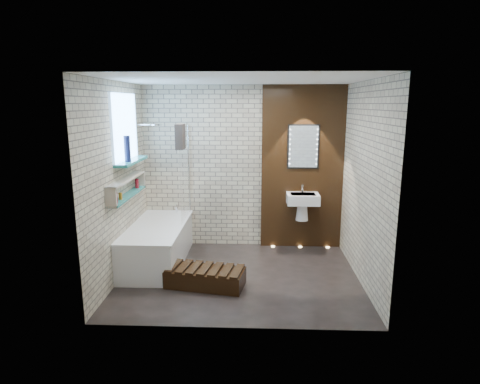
{
  "coord_description": "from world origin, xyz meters",
  "views": [
    {
      "loc": [
        0.22,
        -5.16,
        2.31
      ],
      "look_at": [
        0.0,
        0.15,
        1.15
      ],
      "focal_mm": 30.38,
      "sensor_mm": 36.0,
      "label": 1
    }
  ],
  "objects_px": {
    "washbasin": "(303,202)",
    "walnut_step": "(205,278)",
    "led_mirror": "(303,147)",
    "bathtub": "(158,244)",
    "bath_screen": "(185,173)"
  },
  "relations": [
    {
      "from": "bath_screen",
      "to": "washbasin",
      "type": "xyz_separation_m",
      "value": [
        1.82,
        0.18,
        -0.49
      ]
    },
    {
      "from": "bath_screen",
      "to": "led_mirror",
      "type": "bearing_deg",
      "value": 10.66
    },
    {
      "from": "led_mirror",
      "to": "walnut_step",
      "type": "height_order",
      "value": "led_mirror"
    },
    {
      "from": "bathtub",
      "to": "bath_screen",
      "type": "xyz_separation_m",
      "value": [
        0.35,
        0.44,
        0.99
      ]
    },
    {
      "from": "washbasin",
      "to": "led_mirror",
      "type": "bearing_deg",
      "value": 90.0
    },
    {
      "from": "led_mirror",
      "to": "bath_screen",
      "type": "bearing_deg",
      "value": -169.34
    },
    {
      "from": "bathtub",
      "to": "led_mirror",
      "type": "distance_m",
      "value": 2.68
    },
    {
      "from": "bath_screen",
      "to": "walnut_step",
      "type": "height_order",
      "value": "bath_screen"
    },
    {
      "from": "bathtub",
      "to": "washbasin",
      "type": "xyz_separation_m",
      "value": [
        2.17,
        0.62,
        0.5
      ]
    },
    {
      "from": "washbasin",
      "to": "walnut_step",
      "type": "xyz_separation_m",
      "value": [
        -1.38,
        -1.37,
        -0.68
      ]
    },
    {
      "from": "bathtub",
      "to": "led_mirror",
      "type": "height_order",
      "value": "led_mirror"
    },
    {
      "from": "washbasin",
      "to": "led_mirror",
      "type": "distance_m",
      "value": 0.88
    },
    {
      "from": "led_mirror",
      "to": "walnut_step",
      "type": "xyz_separation_m",
      "value": [
        -1.38,
        -1.53,
        -1.54
      ]
    },
    {
      "from": "bath_screen",
      "to": "led_mirror",
      "type": "height_order",
      "value": "led_mirror"
    },
    {
      "from": "bathtub",
      "to": "bath_screen",
      "type": "height_order",
      "value": "bath_screen"
    }
  ]
}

